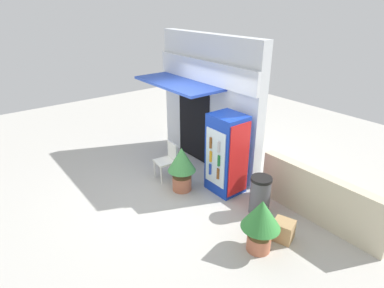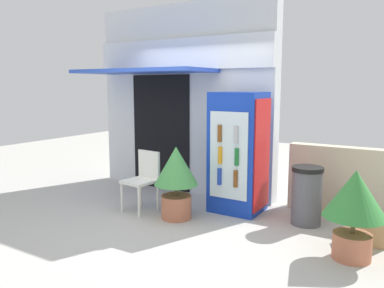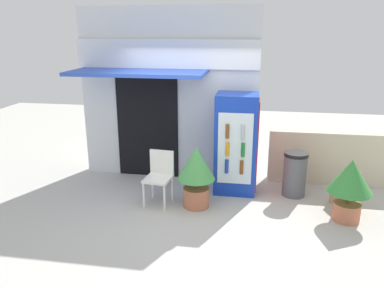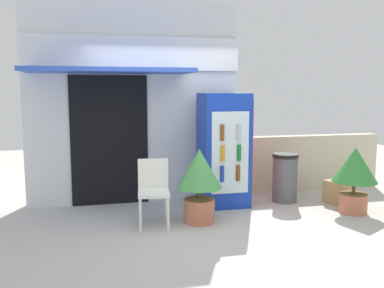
{
  "view_description": "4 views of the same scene",
  "coord_description": "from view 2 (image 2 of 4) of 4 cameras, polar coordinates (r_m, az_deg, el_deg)",
  "views": [
    {
      "loc": [
        5.28,
        -3.44,
        3.9
      ],
      "look_at": [
        0.13,
        0.55,
        0.98
      ],
      "focal_mm": 30.22,
      "sensor_mm": 36.0,
      "label": 1
    },
    {
      "loc": [
        3.17,
        -4.2,
        1.86
      ],
      "look_at": [
        0.26,
        0.57,
        1.01
      ],
      "focal_mm": 36.32,
      "sensor_mm": 36.0,
      "label": 2
    },
    {
      "loc": [
        1.1,
        -5.47,
        2.83
      ],
      "look_at": [
        0.12,
        0.45,
        0.99
      ],
      "focal_mm": 35.58,
      "sensor_mm": 36.0,
      "label": 3
    },
    {
      "loc": [
        -1.17,
        -5.25,
        1.84
      ],
      "look_at": [
        0.23,
        0.58,
        1.04
      ],
      "focal_mm": 39.24,
      "sensor_mm": 36.0,
      "label": 4
    }
  ],
  "objects": [
    {
      "name": "trash_bin",
      "position": [
        5.46,
        16.48,
        -7.25
      ],
      "size": [
        0.42,
        0.42,
        0.79
      ],
      "color": "#595960",
      "rests_on": "ground"
    },
    {
      "name": "cardboard_box",
      "position": [
        5.13,
        24.35,
        -11.22
      ],
      "size": [
        0.44,
        0.43,
        0.36
      ],
      "primitive_type": "cube",
      "rotation": [
        0.0,
        0.0,
        0.34
      ],
      "color": "tan",
      "rests_on": "ground"
    },
    {
      "name": "plastic_chair",
      "position": [
        5.84,
        -7.12,
        -4.73
      ],
      "size": [
        0.46,
        0.49,
        0.88
      ],
      "color": "white",
      "rests_on": "ground"
    },
    {
      "name": "stone_boundary_wall",
      "position": [
        5.95,
        26.2,
        -5.5
      ],
      "size": [
        2.57,
        0.22,
        0.99
      ],
      "primitive_type": "cube",
      "color": "beige",
      "rests_on": "ground"
    },
    {
      "name": "storefront_building",
      "position": [
        6.81,
        -1.53,
        6.84
      ],
      "size": [
        3.37,
        1.28,
        3.21
      ],
      "color": "silver",
      "rests_on": "ground"
    },
    {
      "name": "potted_plant_near_shop",
      "position": [
        5.41,
        -2.34,
        -4.58
      ],
      "size": [
        0.61,
        0.61,
        1.02
      ],
      "color": "#BC6B4C",
      "rests_on": "ground"
    },
    {
      "name": "drink_cooler",
      "position": [
        5.73,
        6.85,
        -1.25
      ],
      "size": [
        0.74,
        0.69,
        1.76
      ],
      "color": "#1438B2",
      "rests_on": "ground"
    },
    {
      "name": "potted_plant_curbside",
      "position": [
        4.5,
        22.76,
        -8.02
      ],
      "size": [
        0.66,
        0.66,
        0.98
      ],
      "color": "#BC6B4C",
      "rests_on": "ground"
    },
    {
      "name": "ground",
      "position": [
        5.58,
        -5.41,
        -10.86
      ],
      "size": [
        16.0,
        16.0,
        0.0
      ],
      "primitive_type": "plane",
      "color": "beige"
    }
  ]
}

